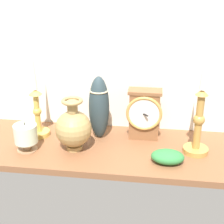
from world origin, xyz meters
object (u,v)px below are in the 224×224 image
at_px(mantel_clock, 144,114).
at_px(brass_vase_bulbous, 73,128).
at_px(candlestick_tall_center, 199,118).
at_px(candlestick_tall_left, 37,108).
at_px(pillar_candle_front, 26,136).
at_px(tall_ceramic_vase, 99,107).

distance_m(mantel_clock, brass_vase_bulbous, 0.27).
xyz_separation_m(candlestick_tall_center, brass_vase_bulbous, (-0.44, -0.03, -0.05)).
xyz_separation_m(mantel_clock, brass_vase_bulbous, (-0.25, -0.12, -0.02)).
relative_size(candlestick_tall_left, pillar_candle_front, 3.35).
height_order(candlestick_tall_left, tall_ceramic_vase, candlestick_tall_left).
bearing_deg(pillar_candle_front, candlestick_tall_center, 6.12).
bearing_deg(mantel_clock, candlestick_tall_left, -175.48).
bearing_deg(candlestick_tall_left, pillar_candle_front, -92.60).
height_order(candlestick_tall_left, pillar_candle_front, candlestick_tall_left).
bearing_deg(candlestick_tall_left, candlestick_tall_center, -4.99).
distance_m(mantel_clock, tall_ceramic_vase, 0.17).
xyz_separation_m(mantel_clock, tall_ceramic_vase, (-0.17, -0.01, 0.02)).
relative_size(mantel_clock, candlestick_tall_center, 0.48).
distance_m(candlestick_tall_center, tall_ceramic_vase, 0.37).
xyz_separation_m(mantel_clock, pillar_candle_front, (-0.41, -0.15, -0.04)).
bearing_deg(mantel_clock, pillar_candle_front, -160.15).
bearing_deg(candlestick_tall_center, candlestick_tall_left, 175.01).
height_order(candlestick_tall_center, pillar_candle_front, candlestick_tall_center).
bearing_deg(brass_vase_bulbous, candlestick_tall_left, 151.86).
distance_m(brass_vase_bulbous, tall_ceramic_vase, 0.14).
bearing_deg(brass_vase_bulbous, pillar_candle_front, -169.92).
relative_size(mantel_clock, tall_ceramic_vase, 0.79).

